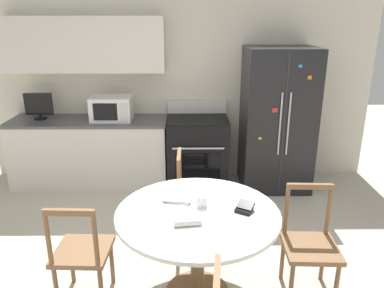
% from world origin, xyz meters
% --- Properties ---
extents(back_wall, '(5.20, 0.44, 2.60)m').
position_xyz_m(back_wall, '(-0.31, 2.59, 1.44)').
color(back_wall, silver).
rests_on(back_wall, ground_plane).
extents(kitchen_counter, '(2.05, 0.64, 0.90)m').
position_xyz_m(kitchen_counter, '(-1.19, 2.29, 0.45)').
color(kitchen_counter, silver).
rests_on(kitchen_counter, ground_plane).
extents(refrigerator, '(0.87, 0.76, 1.82)m').
position_xyz_m(refrigerator, '(1.26, 2.22, 0.91)').
color(refrigerator, black).
rests_on(refrigerator, ground_plane).
extents(oven_range, '(0.79, 0.68, 1.08)m').
position_xyz_m(oven_range, '(0.24, 2.26, 0.47)').
color(oven_range, black).
rests_on(oven_range, ground_plane).
extents(microwave, '(0.51, 0.40, 0.31)m').
position_xyz_m(microwave, '(-0.86, 2.28, 1.05)').
color(microwave, white).
rests_on(microwave, kitchen_counter).
extents(countertop_tv, '(0.35, 0.16, 0.34)m').
position_xyz_m(countertop_tv, '(-1.81, 2.33, 1.08)').
color(countertop_tv, black).
rests_on(countertop_tv, kitchen_counter).
extents(dining_table, '(1.26, 1.26, 0.76)m').
position_xyz_m(dining_table, '(0.19, 0.11, 0.62)').
color(dining_table, white).
rests_on(dining_table, ground_plane).
extents(dining_chair_far, '(0.42, 0.42, 0.90)m').
position_xyz_m(dining_chair_far, '(0.19, 1.01, 0.43)').
color(dining_chair_far, brown).
rests_on(dining_chair_far, ground_plane).
extents(dining_chair_right, '(0.44, 0.44, 0.90)m').
position_xyz_m(dining_chair_right, '(1.09, 0.14, 0.43)').
color(dining_chair_right, brown).
rests_on(dining_chair_right, ground_plane).
extents(dining_chair_left, '(0.44, 0.44, 0.90)m').
position_xyz_m(dining_chair_left, '(-0.71, 0.05, 0.43)').
color(dining_chair_left, brown).
rests_on(dining_chair_left, ground_plane).
extents(candle_glass, '(0.08, 0.08, 0.09)m').
position_xyz_m(candle_glass, '(0.23, 0.19, 0.80)').
color(candle_glass, silver).
rests_on(candle_glass, dining_table).
extents(folded_napkin, '(0.20, 0.08, 0.05)m').
position_xyz_m(folded_napkin, '(0.11, -0.10, 0.79)').
color(folded_napkin, silver).
rests_on(folded_napkin, dining_table).
extents(wallet, '(0.17, 0.17, 0.07)m').
position_xyz_m(wallet, '(0.55, 0.11, 0.79)').
color(wallet, black).
rests_on(wallet, dining_table).
extents(mail_stack, '(0.30, 0.35, 0.02)m').
position_xyz_m(mail_stack, '(0.05, 0.37, 0.77)').
color(mail_stack, white).
rests_on(mail_stack, dining_table).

